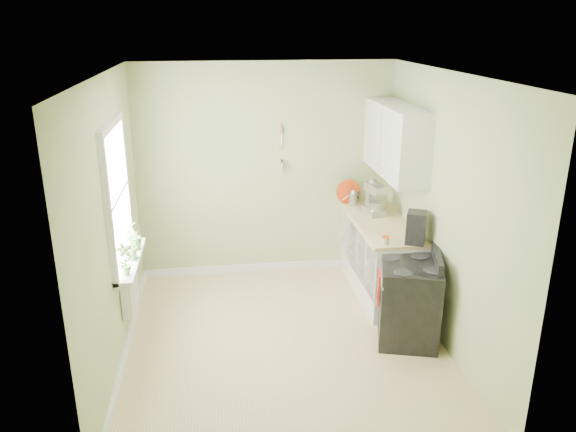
{
  "coord_description": "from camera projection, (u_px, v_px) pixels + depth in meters",
  "views": [
    {
      "loc": [
        -0.64,
        -5.0,
        3.13
      ],
      "look_at": [
        0.11,
        0.55,
        1.19
      ],
      "focal_mm": 35.0,
      "sensor_mm": 36.0,
      "label": 1
    }
  ],
  "objects": [
    {
      "name": "red_tray",
      "position": [
        348.0,
        192.0,
        7.19
      ],
      "size": [
        0.33,
        0.1,
        0.32
      ],
      "primitive_type": "cylinder",
      "rotation": [
        1.45,
        0.0,
        0.14
      ],
      "color": "#BB360D",
      "rests_on": "countertop"
    },
    {
      "name": "coffee_maker",
      "position": [
        416.0,
        228.0,
        5.91
      ],
      "size": [
        0.27,
        0.28,
        0.34
      ],
      "color": "black",
      "rests_on": "countertop"
    },
    {
      "name": "kettle",
      "position": [
        353.0,
        197.0,
        7.14
      ],
      "size": [
        0.2,
        0.12,
        0.21
      ],
      "color": "silver",
      "rests_on": "countertop"
    },
    {
      "name": "window",
      "position": [
        116.0,
        196.0,
        5.36
      ],
      "size": [
        0.06,
        1.14,
        1.44
      ],
      "color": "white",
      "rests_on": "wall_left"
    },
    {
      "name": "wall_right",
      "position": [
        445.0,
        212.0,
        5.56
      ],
      "size": [
        0.02,
        3.6,
        2.7
      ],
      "primitive_type": "cube",
      "color": "#ACBA7F",
      "rests_on": "floor"
    },
    {
      "name": "radiator",
      "position": [
        130.0,
        292.0,
        5.65
      ],
      "size": [
        0.12,
        0.5,
        0.35
      ],
      "primitive_type": "cube",
      "color": "white",
      "rests_on": "wall_left"
    },
    {
      "name": "wall_back",
      "position": [
        266.0,
        171.0,
        7.04
      ],
      "size": [
        3.2,
        0.02,
        2.7
      ],
      "primitive_type": "cube",
      "color": "#ACBA7F",
      "rests_on": "floor"
    },
    {
      "name": "window_sill",
      "position": [
        131.0,
        260.0,
        5.59
      ],
      "size": [
        0.18,
        1.14,
        0.04
      ],
      "primitive_type": "cube",
      "color": "white",
      "rests_on": "wall_left"
    },
    {
      "name": "jar",
      "position": [
        386.0,
        240.0,
        5.9
      ],
      "size": [
        0.08,
        0.08,
        0.09
      ],
      "color": "#B3A48C",
      "rests_on": "countertop"
    },
    {
      "name": "base_cabinets",
      "position": [
        381.0,
        258.0,
        6.75
      ],
      "size": [
        0.6,
        1.6,
        0.87
      ],
      "primitive_type": "cube",
      "color": "white",
      "rests_on": "floor"
    },
    {
      "name": "floor",
      "position": [
        284.0,
        343.0,
        5.8
      ],
      "size": [
        3.2,
        3.6,
        0.02
      ],
      "primitive_type": "cube",
      "color": "tan",
      "rests_on": "ground"
    },
    {
      "name": "stand_mixer",
      "position": [
        374.0,
        200.0,
        6.8
      ],
      "size": [
        0.26,
        0.37,
        0.41
      ],
      "color": "#B2B2B7",
      "rests_on": "countertop"
    },
    {
      "name": "plant_b",
      "position": [
        130.0,
        245.0,
        5.52
      ],
      "size": [
        0.2,
        0.21,
        0.3
      ],
      "primitive_type": "imported",
      "rotation": [
        0.0,
        0.0,
        2.13
      ],
      "color": "#436C34",
      "rests_on": "window_sill"
    },
    {
      "name": "plant_c",
      "position": [
        133.0,
        235.0,
        5.77
      ],
      "size": [
        0.2,
        0.2,
        0.31
      ],
      "primitive_type": "imported",
      "rotation": [
        0.0,
        0.0,
        4.57
      ],
      "color": "#436C34",
      "rests_on": "window_sill"
    },
    {
      "name": "countertop",
      "position": [
        382.0,
        223.0,
        6.6
      ],
      "size": [
        0.64,
        1.6,
        0.04
      ],
      "primitive_type": "cube",
      "color": "beige",
      "rests_on": "base_cabinets"
    },
    {
      "name": "stove",
      "position": [
        409.0,
        301.0,
        5.74
      ],
      "size": [
        0.77,
        0.81,
        0.96
      ],
      "color": "black",
      "rests_on": "floor"
    },
    {
      "name": "plant_a",
      "position": [
        124.0,
        259.0,
        5.16
      ],
      "size": [
        0.21,
        0.19,
        0.32
      ],
      "primitive_type": "imported",
      "rotation": [
        0.0,
        0.0,
        0.61
      ],
      "color": "#436C34",
      "rests_on": "window_sill"
    },
    {
      "name": "wall_utensils",
      "position": [
        282.0,
        155.0,
        6.97
      ],
      "size": [
        0.02,
        0.14,
        0.58
      ],
      "color": "beige",
      "rests_on": "wall_back"
    },
    {
      "name": "upper_cabinets",
      "position": [
        395.0,
        140.0,
        6.4
      ],
      "size": [
        0.35,
        1.4,
        0.8
      ],
      "primitive_type": "cube",
      "color": "white",
      "rests_on": "wall_right"
    },
    {
      "name": "wall_left",
      "position": [
        110.0,
        227.0,
        5.15
      ],
      "size": [
        0.02,
        3.6,
        2.7
      ],
      "primitive_type": "cube",
      "color": "#ACBA7F",
      "rests_on": "floor"
    },
    {
      "name": "ceiling",
      "position": [
        284.0,
        73.0,
        4.9
      ],
      "size": [
        3.2,
        3.6,
        0.02
      ],
      "primitive_type": "cube",
      "color": "white",
      "rests_on": "wall_back"
    }
  ]
}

